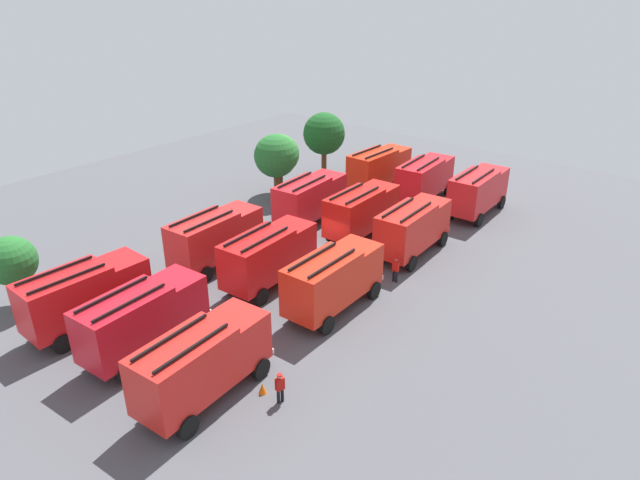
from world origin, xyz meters
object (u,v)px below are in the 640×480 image
fire_truck_8 (85,294)px  tree_1 (276,156)px  fire_truck_11 (379,166)px  fire_truck_4 (143,317)px  fire_truck_0 (202,361)px  fire_truck_7 (425,177)px  tree_3 (324,134)px  traffic_cone_1 (263,388)px  tree_2 (280,154)px  fire_truck_3 (478,190)px  fire_truck_9 (215,236)px  traffic_cone_0 (442,206)px  fire_truck_6 (362,210)px  fire_truck_1 (333,278)px  firefighter_1 (396,268)px  fire_truck_2 (413,227)px  fire_truck_10 (310,197)px  fire_truck_5 (269,254)px  tree_0 (11,261)px  firefighter_0 (280,387)px

fire_truck_8 → tree_1: tree_1 is taller
fire_truck_11 → tree_1: 9.89m
fire_truck_4 → fire_truck_0: bearing=-99.0°
fire_truck_11 → fire_truck_7: bearing=-89.5°
tree_3 → traffic_cone_1: tree_3 is taller
fire_truck_4 → tree_2: bearing=21.9°
fire_truck_3 → tree_2: (-6.66, 16.17, 1.53)m
fire_truck_9 → tree_3: size_ratio=1.16×
fire_truck_11 → traffic_cone_0: fire_truck_11 is taller
fire_truck_6 → tree_2: 11.73m
fire_truck_3 → fire_truck_8: bearing=159.4°
fire_truck_8 → traffic_cone_0: (28.80, -7.00, -1.87)m
traffic_cone_1 → fire_truck_1: bearing=14.1°
fire_truck_11 → fire_truck_1: bearing=-152.1°
fire_truck_1 → firefighter_1: fire_truck_1 is taller
fire_truck_2 → traffic_cone_0: size_ratio=12.79×
fire_truck_10 → tree_1: bearing=64.1°
fire_truck_5 → fire_truck_9: 4.79m
fire_truck_0 → fire_truck_2: same height
traffic_cone_0 → traffic_cone_1: traffic_cone_0 is taller
fire_truck_0 → fire_truck_10: (19.27, 9.78, 0.00)m
traffic_cone_1 → fire_truck_6: bearing=21.3°
fire_truck_4 → fire_truck_11: bearing=4.9°
fire_truck_0 → fire_truck_10: size_ratio=1.00×
fire_truck_4 → fire_truck_8: 4.58m
fire_truck_7 → tree_2: 13.07m
firefighter_1 → tree_1: 17.83m
fire_truck_2 → tree_0: bearing=142.4°
tree_1 → tree_3: (7.64, 0.75, 0.31)m
fire_truck_5 → fire_truck_9: size_ratio=1.00×
fire_truck_7 → firefighter_1: (-14.12, -6.06, -1.15)m
traffic_cone_0 → fire_truck_1: bearing=-171.8°
fire_truck_7 → fire_truck_8: same height
firefighter_1 → fire_truck_4: bearing=156.1°
fire_truck_3 → traffic_cone_0: 3.39m
fire_truck_2 → firefighter_0: (-17.45, -3.39, -1.26)m
traffic_cone_0 → tree_2: bearing=113.5°
fire_truck_3 → fire_truck_7: 5.03m
fire_truck_6 → tree_1: tree_1 is taller
fire_truck_5 → tree_2: (12.89, 11.02, 1.53)m
firefighter_0 → traffic_cone_0: size_ratio=2.82×
fire_truck_0 → fire_truck_7: 29.85m
firefighter_0 → tree_0: (-3.73, 18.03, 2.19)m
tree_3 → tree_0: bearing=-177.7°
tree_1 → tree_3: tree_3 is taller
fire_truck_9 → fire_truck_0: bearing=-137.0°
fire_truck_3 → fire_truck_6: size_ratio=1.00×
fire_truck_3 → fire_truck_9: 22.19m
fire_truck_5 → traffic_cone_1: 10.84m
traffic_cone_1 → tree_1: bearing=41.8°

